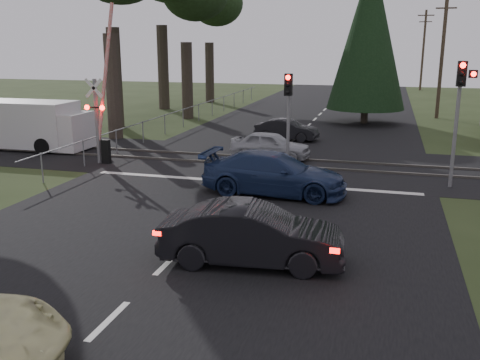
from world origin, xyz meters
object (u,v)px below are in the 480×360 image
(dark_hatchback, at_px, (252,235))
(silver_car, at_px, (271,145))
(utility_pole_far, at_px, (423,49))
(utility_pole_mid, at_px, (442,52))
(white_van, at_px, (31,125))
(dark_car_far, at_px, (287,130))
(crossing_signal, at_px, (101,118))
(traffic_signal_center, at_px, (288,105))
(blue_sedan, at_px, (274,174))
(traffic_signal_right, at_px, (460,100))

(dark_hatchback, height_order, silver_car, dark_hatchback)
(dark_hatchback, bearing_deg, utility_pole_far, -12.59)
(utility_pole_mid, relative_size, white_van, 1.43)
(utility_pole_mid, relative_size, dark_car_far, 2.54)
(utility_pole_mid, distance_m, white_van, 27.98)
(crossing_signal, relative_size, utility_pole_mid, 0.77)
(traffic_signal_center, xyz_separation_m, blue_sedan, (0.24, -3.79, -2.05))
(crossing_signal, xyz_separation_m, silver_car, (7.07, 3.08, -1.42))
(dark_car_far, bearing_deg, traffic_signal_center, -163.32)
(traffic_signal_right, xyz_separation_m, silver_car, (-7.75, 3.39, -2.67))
(dark_hatchback, bearing_deg, dark_car_far, 2.07)
(crossing_signal, height_order, utility_pole_far, utility_pole_far)
(crossing_signal, xyz_separation_m, dark_hatchback, (9.30, -9.26, -1.32))
(traffic_signal_right, xyz_separation_m, blue_sedan, (-6.31, -2.59, -2.56))
(white_van, bearing_deg, dark_car_far, 26.09)
(blue_sedan, xyz_separation_m, white_van, (-13.81, 5.04, 0.49))
(traffic_signal_center, height_order, white_van, traffic_signal_center)
(crossing_signal, relative_size, dark_car_far, 1.96)
(traffic_signal_center, relative_size, white_van, 0.65)
(blue_sedan, bearing_deg, traffic_signal_right, -65.56)
(utility_pole_far, xyz_separation_m, silver_car, (-8.70, -42.14, -4.09))
(crossing_signal, bearing_deg, traffic_signal_right, -1.21)
(traffic_signal_right, relative_size, traffic_signal_center, 1.15)
(traffic_signal_center, bearing_deg, dark_hatchback, -84.22)
(crossing_signal, bearing_deg, utility_pole_far, 70.77)
(traffic_signal_right, distance_m, white_van, 20.37)
(utility_pole_mid, bearing_deg, traffic_signal_right, -92.66)
(utility_pole_mid, xyz_separation_m, blue_sedan, (-7.26, -23.11, -3.97))
(utility_pole_far, height_order, dark_hatchback, utility_pole_far)
(utility_pole_far, relative_size, silver_car, 2.40)
(crossing_signal, xyz_separation_m, blue_sedan, (8.51, -2.90, -1.30))
(crossing_signal, distance_m, blue_sedan, 9.08)
(traffic_signal_right, relative_size, white_van, 0.75)
(crossing_signal, distance_m, dark_car_far, 10.83)
(dark_hatchback, relative_size, white_van, 0.71)
(traffic_signal_right, xyz_separation_m, utility_pole_mid, (0.95, 20.53, 1.41))
(crossing_signal, height_order, utility_pole_mid, utility_pole_mid)
(dark_hatchback, relative_size, blue_sedan, 0.86)
(utility_pole_far, xyz_separation_m, dark_hatchback, (-6.47, -54.48, -3.98))
(utility_pole_far, bearing_deg, crossing_signal, -109.23)
(traffic_signal_center, relative_size, utility_pole_far, 0.46)
(traffic_signal_center, xyz_separation_m, utility_pole_far, (7.50, 44.32, 1.92))
(traffic_signal_right, bearing_deg, crossing_signal, 178.79)
(traffic_signal_center, relative_size, utility_pole_mid, 0.46)
(silver_car, bearing_deg, dark_car_far, 6.46)
(dark_hatchback, height_order, blue_sedan, blue_sedan)
(blue_sedan, bearing_deg, crossing_signal, 73.35)
(dark_hatchback, xyz_separation_m, blue_sedan, (-0.79, 6.37, 0.02))
(traffic_signal_center, bearing_deg, crossing_signal, -173.85)
(utility_pole_far, xyz_separation_m, white_van, (-21.07, -43.07, -3.48))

